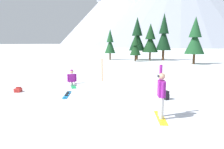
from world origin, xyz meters
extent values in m
plane|color=white|center=(0.00, 0.00, 0.00)|extent=(800.00, 800.00, 0.00)
cube|color=yellow|center=(3.68, 0.60, 0.01)|extent=(0.88, 1.49, 0.02)
cylinder|color=#B7B7BC|center=(3.75, 0.46, 0.42)|extent=(0.15, 0.15, 0.79)
cylinder|color=#B7B7BC|center=(3.62, 0.75, 0.42)|extent=(0.15, 0.15, 0.79)
cube|color=#8C1E8C|center=(3.68, 0.60, 1.11)|extent=(0.38, 0.46, 0.59)
cylinder|color=#8C1E8C|center=(3.79, 0.36, 1.12)|extent=(0.11, 0.11, 0.58)
cylinder|color=#8C1E8C|center=(3.58, 0.84, 1.66)|extent=(0.11, 0.11, 0.60)
sphere|color=tan|center=(3.68, 0.60, 1.57)|extent=(0.24, 0.24, 0.24)
cube|color=black|center=(3.56, 0.54, 1.58)|extent=(0.11, 0.17, 0.08)
cube|color=#B7B7BC|center=(-3.45, 4.39, 0.05)|extent=(0.45, 0.45, 0.10)
cylinder|color=#B7B7BC|center=(-3.04, 4.09, 0.07)|extent=(0.64, 0.69, 0.14)
cylinder|color=#B7B7BC|center=(-3.19, 3.95, 0.07)|extent=(0.64, 0.69, 0.14)
cube|color=#19B259|center=(-2.84, 3.73, 0.01)|extent=(1.27, 1.35, 0.02)
cube|color=#8C1E8C|center=(-3.45, 4.39, 0.38)|extent=(0.46, 0.45, 0.56)
cylinder|color=#8C1E8C|center=(-3.26, 4.57, 0.40)|extent=(0.11, 0.11, 0.52)
cylinder|color=#8C1E8C|center=(-3.64, 4.22, 0.40)|extent=(0.11, 0.11, 0.52)
sphere|color=tan|center=(-3.45, 4.39, 0.82)|extent=(0.24, 0.24, 0.24)
sphere|color=#8C1E8C|center=(-3.45, 4.39, 0.87)|extent=(0.20, 0.20, 0.20)
cube|color=#1E8CD8|center=(-1.66, 1.70, 0.01)|extent=(0.97, 1.42, 0.02)
cylinder|color=#1E8CD8|center=(-1.29, 1.06, 0.01)|extent=(0.35, 0.35, 0.02)
cylinder|color=#1E8CD8|center=(-2.04, 2.35, 0.01)|extent=(0.35, 0.35, 0.02)
cube|color=black|center=(-1.55, 1.51, 0.06)|extent=(0.22, 0.24, 0.07)
cube|color=black|center=(-1.78, 1.90, 0.06)|extent=(0.22, 0.24, 0.07)
cube|color=black|center=(3.21, 3.28, 0.22)|extent=(0.38, 0.35, 0.44)
cube|color=black|center=(3.29, 3.38, 0.15)|extent=(0.22, 0.18, 0.20)
cylinder|color=black|center=(3.21, 3.28, 0.46)|extent=(0.11, 0.09, 0.02)
cube|color=red|center=(-4.63, 1.00, 0.10)|extent=(0.49, 0.54, 0.21)
cube|color=maroon|center=(-4.66, 1.06, 0.23)|extent=(0.29, 0.28, 0.06)
cylinder|color=black|center=(-4.51, 0.79, 0.11)|extent=(0.08, 0.12, 0.02)
cylinder|color=orange|center=(-2.09, 6.15, 0.82)|extent=(0.06, 0.06, 1.64)
cylinder|color=#472D19|center=(-10.86, 23.66, 0.55)|extent=(0.25, 0.25, 1.11)
cone|color=#194723|center=(-10.86, 23.66, 2.29)|extent=(1.76, 1.76, 2.36)
cone|color=#194723|center=(-10.86, 23.66, 3.94)|extent=(1.14, 1.14, 2.16)
cylinder|color=#472D19|center=(-7.06, 25.93, 0.76)|extent=(0.35, 0.35, 1.52)
cone|color=black|center=(-7.06, 25.93, 3.13)|extent=(2.66, 2.66, 3.23)
cone|color=black|center=(-7.06, 25.93, 5.40)|extent=(1.73, 1.73, 2.96)
cylinder|color=#472D19|center=(-6.21, 23.07, 0.46)|extent=(0.21, 0.21, 0.93)
cone|color=#143819|center=(-6.21, 23.07, 1.91)|extent=(1.66, 1.66, 1.97)
cone|color=#143819|center=(-6.21, 23.07, 3.29)|extent=(1.08, 1.08, 1.81)
cylinder|color=#472D19|center=(-2.91, 26.69, 0.81)|extent=(0.37, 0.37, 1.63)
cone|color=black|center=(-2.91, 26.69, 3.36)|extent=(2.37, 2.37, 3.47)
cone|color=black|center=(-2.91, 26.69, 5.79)|extent=(1.54, 1.54, 3.18)
cylinder|color=#472D19|center=(-4.92, 26.21, 0.65)|extent=(0.29, 0.29, 1.29)
cone|color=#143819|center=(-4.92, 26.21, 2.66)|extent=(2.54, 2.54, 2.75)
cone|color=#143819|center=(-4.92, 26.21, 4.58)|extent=(1.65, 1.65, 2.52)
cylinder|color=#472D19|center=(2.20, 22.53, 0.67)|extent=(0.31, 0.31, 1.35)
cone|color=#194723|center=(2.20, 22.53, 2.78)|extent=(2.50, 2.50, 2.87)
cone|color=#194723|center=(2.20, 22.53, 4.79)|extent=(1.62, 1.62, 2.63)
cone|color=#B2B7C6|center=(-75.05, 177.54, 33.65)|extent=(127.04, 127.04, 67.31)
cone|color=#8C93A3|center=(-28.07, 174.89, 33.81)|extent=(151.06, 151.06, 67.62)
camera|label=1|loc=(5.59, -6.90, 2.77)|focal=33.87mm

